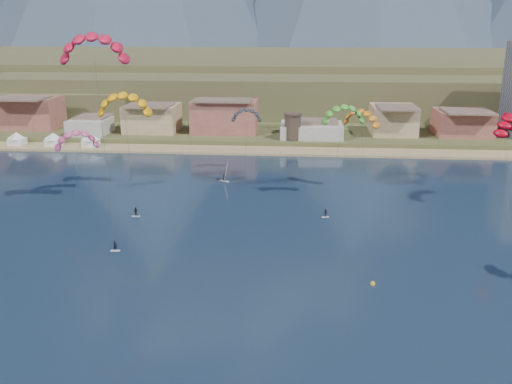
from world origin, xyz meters
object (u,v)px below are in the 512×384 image
(watchtower, at_px, (293,126))
(kitesurfer_green, at_px, (343,112))
(kitesurfer_red, at_px, (93,43))
(kitesurfer_yellow, at_px, (124,101))
(windsurfer, at_px, (225,176))
(buoy, at_px, (373,284))

(watchtower, relative_size, kitesurfer_green, 0.38)
(watchtower, relative_size, kitesurfer_red, 0.22)
(kitesurfer_red, height_order, kitesurfer_green, kitesurfer_red)
(kitesurfer_yellow, distance_m, kitesurfer_green, 48.43)
(watchtower, distance_m, kitesurfer_yellow, 66.04)
(kitesurfer_yellow, bearing_deg, kitesurfer_green, -5.52)
(kitesurfer_red, relative_size, kitesurfer_green, 1.69)
(watchtower, bearing_deg, windsurfer, -111.05)
(buoy, bearing_deg, kitesurfer_yellow, 139.68)
(windsurfer, distance_m, buoy, 61.93)
(kitesurfer_green, relative_size, windsurfer, 5.20)
(kitesurfer_red, bearing_deg, buoy, -26.33)
(kitesurfer_yellow, height_order, kitesurfer_green, kitesurfer_yellow)
(kitesurfer_red, height_order, windsurfer, kitesurfer_red)
(windsurfer, xyz_separation_m, buoy, (30.03, -54.15, -1.26))
(kitesurfer_yellow, relative_size, buoy, 33.85)
(kitesurfer_red, xyz_separation_m, windsurfer, (19.75, 29.52, -33.02))
(kitesurfer_yellow, height_order, buoy, kitesurfer_yellow)
(kitesurfer_yellow, height_order, windsurfer, kitesurfer_yellow)
(windsurfer, bearing_deg, kitesurfer_yellow, -152.24)
(kitesurfer_green, bearing_deg, watchtower, 101.14)
(kitesurfer_green, bearing_deg, kitesurfer_red, -163.57)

